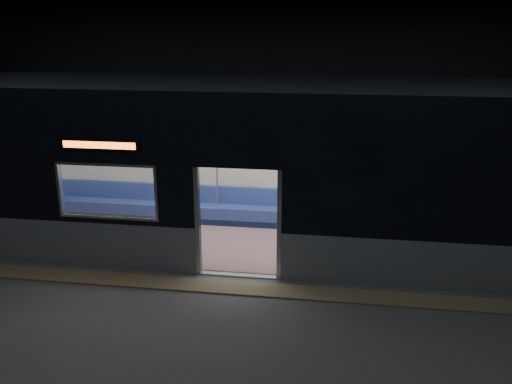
# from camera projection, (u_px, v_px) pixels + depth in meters

# --- Properties ---
(station_floor) EXTENTS (24.00, 14.00, 0.01)m
(station_floor) POSITION_uv_depth(u_px,v_px,m) (227.00, 304.00, 8.95)
(station_floor) COLOR #47494C
(station_floor) RESTS_ON ground
(station_envelope) EXTENTS (24.00, 14.00, 5.00)m
(station_envelope) POSITION_uv_depth(u_px,v_px,m) (223.00, 79.00, 7.84)
(station_envelope) COLOR black
(station_envelope) RESTS_ON station_floor
(tactile_strip) EXTENTS (22.80, 0.50, 0.03)m
(tactile_strip) POSITION_uv_depth(u_px,v_px,m) (234.00, 288.00, 9.46)
(tactile_strip) COLOR #8C7F59
(tactile_strip) RESTS_ON station_floor
(metro_car) EXTENTS (18.00, 3.04, 3.35)m
(metro_car) POSITION_uv_depth(u_px,v_px,m) (251.00, 159.00, 10.79)
(metro_car) COLOR gray
(metro_car) RESTS_ON station_floor
(passenger) EXTENTS (0.43, 0.73, 1.41)m
(passenger) POSITION_uv_depth(u_px,v_px,m) (332.00, 196.00, 11.82)
(passenger) COLOR black
(passenger) RESTS_ON metro_car
(handbag) EXTENTS (0.28, 0.24, 0.14)m
(handbag) POSITION_uv_depth(u_px,v_px,m) (332.00, 205.00, 11.63)
(handbag) COLOR black
(handbag) RESTS_ON passenger
(transit_map) EXTENTS (0.98, 0.03, 0.64)m
(transit_map) POSITION_uv_depth(u_px,v_px,m) (490.00, 170.00, 11.44)
(transit_map) COLOR white
(transit_map) RESTS_ON metro_car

